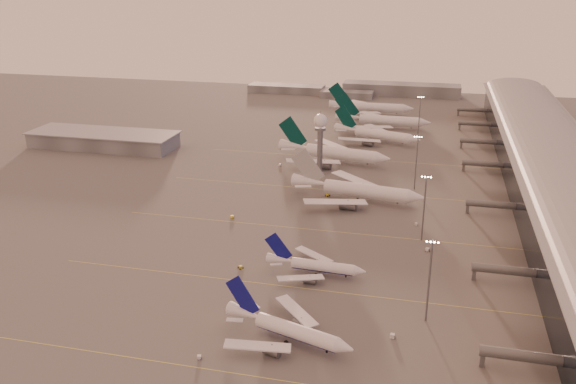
# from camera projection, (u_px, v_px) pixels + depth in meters

# --- Properties ---
(ground) EXTENTS (700.00, 700.00, 0.00)m
(ground) POSITION_uv_depth(u_px,v_px,m) (228.00, 296.00, 182.52)
(ground) COLOR #595656
(ground) RESTS_ON ground
(taxiway_markings) EXTENTS (180.00, 185.25, 0.02)m
(taxiway_markings) POSITION_uv_depth(u_px,v_px,m) (353.00, 232.00, 227.05)
(taxiway_markings) COLOR #D9D44C
(taxiway_markings) RESTS_ON ground
(terminal) EXTENTS (57.00, 362.00, 23.04)m
(terminal) POSITION_uv_depth(u_px,v_px,m) (556.00, 176.00, 255.68)
(terminal) COLOR black
(terminal) RESTS_ON ground
(hangar) EXTENTS (82.00, 27.00, 8.50)m
(hangar) POSITION_uv_depth(u_px,v_px,m) (104.00, 139.00, 335.39)
(hangar) COLOR slate
(hangar) RESTS_ON ground
(radar_tower) EXTENTS (6.40, 6.40, 31.10)m
(radar_tower) POSITION_uv_depth(u_px,v_px,m) (320.00, 132.00, 283.85)
(radar_tower) COLOR slate
(radar_tower) RESTS_ON ground
(mast_a) EXTENTS (3.60, 0.56, 25.00)m
(mast_a) POSITION_uv_depth(u_px,v_px,m) (429.00, 277.00, 165.02)
(mast_a) COLOR slate
(mast_a) RESTS_ON ground
(mast_b) EXTENTS (3.60, 0.56, 25.00)m
(mast_b) POSITION_uv_depth(u_px,v_px,m) (424.00, 205.00, 215.92)
(mast_b) COLOR slate
(mast_b) RESTS_ON ground
(mast_c) EXTENTS (3.60, 0.56, 25.00)m
(mast_c) POSITION_uv_depth(u_px,v_px,m) (416.00, 160.00, 267.26)
(mast_c) COLOR slate
(mast_c) RESTS_ON ground
(mast_d) EXTENTS (3.60, 0.56, 25.00)m
(mast_d) POSITION_uv_depth(u_px,v_px,m) (419.00, 115.00, 349.91)
(mast_d) COLOR slate
(mast_d) RESTS_ON ground
(distant_horizon) EXTENTS (165.00, 37.50, 9.00)m
(distant_horizon) POSITION_uv_depth(u_px,v_px,m) (366.00, 90.00, 477.59)
(distant_horizon) COLOR slate
(distant_horizon) RESTS_ON ground
(narrowbody_near) EXTENTS (37.48, 29.44, 15.10)m
(narrowbody_near) POSITION_uv_depth(u_px,v_px,m) (288.00, 331.00, 159.35)
(narrowbody_near) COLOR white
(narrowbody_near) RESTS_ON ground
(narrowbody_mid) EXTENTS (33.35, 26.59, 13.02)m
(narrowbody_mid) POSITION_uv_depth(u_px,v_px,m) (316.00, 267.00, 194.68)
(narrowbody_mid) COLOR white
(narrowbody_mid) RESTS_ON ground
(widebody_white) EXTENTS (58.37, 46.45, 20.62)m
(widebody_white) POSITION_uv_depth(u_px,v_px,m) (357.00, 193.00, 257.03)
(widebody_white) COLOR white
(widebody_white) RESTS_ON ground
(greentail_a) EXTENTS (59.51, 47.64, 21.80)m
(greentail_a) POSITION_uv_depth(u_px,v_px,m) (334.00, 155.00, 308.43)
(greentail_a) COLOR white
(greentail_a) RESTS_ON ground
(greentail_b) EXTENTS (51.05, 40.57, 19.20)m
(greentail_b) POSITION_uv_depth(u_px,v_px,m) (377.00, 136.00, 345.56)
(greentail_b) COLOR white
(greentail_b) RESTS_ON ground
(greentail_c) EXTENTS (59.22, 47.81, 21.51)m
(greentail_c) POSITION_uv_depth(u_px,v_px,m) (383.00, 122.00, 375.13)
(greentail_c) COLOR white
(greentail_c) RESTS_ON ground
(greentail_d) EXTENTS (57.91, 46.77, 21.03)m
(greentail_d) POSITION_uv_depth(u_px,v_px,m) (371.00, 109.00, 411.85)
(greentail_d) COLOR white
(greentail_d) RESTS_ON ground
(gsv_truck_a) EXTENTS (5.47, 3.23, 2.08)m
(gsv_truck_a) POSITION_uv_depth(u_px,v_px,m) (201.00, 355.00, 152.66)
(gsv_truck_a) COLOR silver
(gsv_truck_a) RESTS_ON ground
(gsv_catering_a) EXTENTS (5.86, 3.11, 4.65)m
(gsv_catering_a) POSITION_uv_depth(u_px,v_px,m) (394.00, 331.00, 160.87)
(gsv_catering_a) COLOR silver
(gsv_catering_a) RESTS_ON ground
(gsv_tug_mid) EXTENTS (3.67, 3.57, 0.92)m
(gsv_tug_mid) POSITION_uv_depth(u_px,v_px,m) (241.00, 267.00, 199.22)
(gsv_tug_mid) COLOR yellow
(gsv_tug_mid) RESTS_ON ground
(gsv_truck_b) EXTENTS (6.59, 4.12, 2.51)m
(gsv_truck_b) POSITION_uv_depth(u_px,v_px,m) (429.00, 248.00, 210.99)
(gsv_truck_b) COLOR silver
(gsv_truck_b) RESTS_ON ground
(gsv_truck_c) EXTENTS (6.07, 5.61, 2.46)m
(gsv_truck_c) POSITION_uv_depth(u_px,v_px,m) (233.00, 215.00, 239.52)
(gsv_truck_c) COLOR yellow
(gsv_truck_c) RESTS_ON ground
(gsv_catering_b) EXTENTS (4.85, 2.41, 3.92)m
(gsv_catering_b) POSITION_uv_depth(u_px,v_px,m) (417.00, 221.00, 232.55)
(gsv_catering_b) COLOR silver
(gsv_catering_b) RESTS_ON ground
(gsv_tug_far) EXTENTS (3.59, 4.14, 1.01)m
(gsv_tug_far) POSITION_uv_depth(u_px,v_px,m) (327.00, 195.00, 263.05)
(gsv_tug_far) COLOR yellow
(gsv_tug_far) RESTS_ON ground
(gsv_truck_d) EXTENTS (3.26, 6.22, 2.39)m
(gsv_truck_d) POSITION_uv_depth(u_px,v_px,m) (280.00, 164.00, 303.71)
(gsv_truck_d) COLOR silver
(gsv_truck_d) RESTS_ON ground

